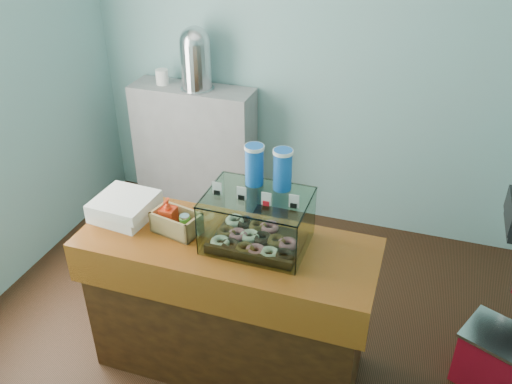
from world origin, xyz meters
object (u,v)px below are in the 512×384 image
(display_case, at_px, (259,216))
(coffee_urn, at_px, (196,57))
(red_cooler, at_px, (498,360))
(counter, at_px, (228,305))

(display_case, xyz_separation_m, coffee_urn, (-1.00, 1.50, 0.30))
(red_cooler, bearing_deg, counter, -143.07)
(display_case, distance_m, red_cooler, 1.63)
(counter, xyz_separation_m, coffee_urn, (-0.84, 1.56, 0.90))
(counter, bearing_deg, display_case, 22.72)
(counter, xyz_separation_m, display_case, (0.16, 0.07, 0.60))
(counter, xyz_separation_m, red_cooler, (1.51, 0.33, -0.27))
(display_case, bearing_deg, counter, -156.84)
(counter, relative_size, red_cooler, 3.10)
(counter, distance_m, display_case, 0.62)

